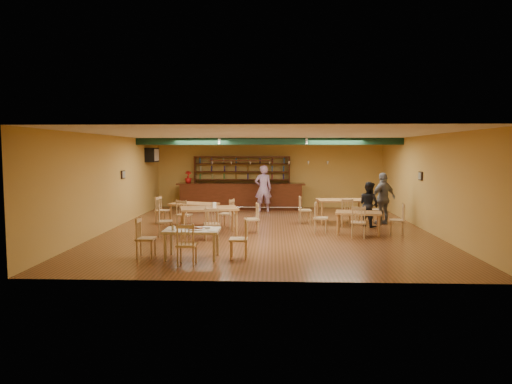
{
  "coord_description": "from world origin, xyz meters",
  "views": [
    {
      "loc": [
        0.23,
        -14.73,
        2.49
      ],
      "look_at": [
        -0.38,
        0.6,
        1.15
      ],
      "focal_mm": 32.59,
      "sensor_mm": 36.0,
      "label": 1
    }
  ],
  "objects_px": {
    "dining_table_a": "(194,214)",
    "dining_table_d": "(358,223)",
    "bar_counter": "(241,196)",
    "dining_table_c": "(209,221)",
    "patron_right_a": "(369,204)",
    "dining_table_b": "(341,211)",
    "near_table": "(192,244)",
    "patron_bar": "(263,189)"
  },
  "relations": [
    {
      "from": "patron_bar",
      "to": "dining_table_a",
      "type": "bearing_deg",
      "value": 49.2
    },
    {
      "from": "bar_counter",
      "to": "dining_table_b",
      "type": "relative_size",
      "value": 3.33
    },
    {
      "from": "bar_counter",
      "to": "dining_table_d",
      "type": "height_order",
      "value": "bar_counter"
    },
    {
      "from": "dining_table_d",
      "to": "near_table",
      "type": "xyz_separation_m",
      "value": [
        -4.46,
        -3.38,
        0.0
      ]
    },
    {
      "from": "bar_counter",
      "to": "patron_bar",
      "type": "relative_size",
      "value": 2.84
    },
    {
      "from": "near_table",
      "to": "patron_bar",
      "type": "xyz_separation_m",
      "value": [
        1.46,
        8.43,
        0.62
      ]
    },
    {
      "from": "dining_table_d",
      "to": "patron_right_a",
      "type": "xyz_separation_m",
      "value": [
        0.59,
        1.38,
        0.41
      ]
    },
    {
      "from": "dining_table_a",
      "to": "patron_right_a",
      "type": "bearing_deg",
      "value": 17.07
    },
    {
      "from": "near_table",
      "to": "bar_counter",
      "type": "bearing_deg",
      "value": 86.86
    },
    {
      "from": "patron_bar",
      "to": "dining_table_b",
      "type": "bearing_deg",
      "value": 125.08
    },
    {
      "from": "dining_table_b",
      "to": "patron_right_a",
      "type": "distance_m",
      "value": 1.18
    },
    {
      "from": "dining_table_a",
      "to": "patron_right_a",
      "type": "distance_m",
      "value": 5.84
    },
    {
      "from": "dining_table_a",
      "to": "patron_bar",
      "type": "xyz_separation_m",
      "value": [
        2.24,
        3.64,
        0.59
      ]
    },
    {
      "from": "near_table",
      "to": "patron_right_a",
      "type": "relative_size",
      "value": 0.86
    },
    {
      "from": "dining_table_d",
      "to": "near_table",
      "type": "height_order",
      "value": "near_table"
    },
    {
      "from": "bar_counter",
      "to": "dining_table_c",
      "type": "height_order",
      "value": "bar_counter"
    },
    {
      "from": "dining_table_a",
      "to": "dining_table_b",
      "type": "bearing_deg",
      "value": 26.07
    },
    {
      "from": "dining_table_b",
      "to": "patron_bar",
      "type": "bearing_deg",
      "value": 129.49
    },
    {
      "from": "dining_table_b",
      "to": "near_table",
      "type": "relative_size",
      "value": 1.29
    },
    {
      "from": "dining_table_a",
      "to": "bar_counter",
      "type": "bearing_deg",
      "value": 91.51
    },
    {
      "from": "dining_table_a",
      "to": "dining_table_d",
      "type": "height_order",
      "value": "dining_table_a"
    },
    {
      "from": "bar_counter",
      "to": "dining_table_c",
      "type": "xyz_separation_m",
      "value": [
        -0.5,
        -6.29,
        -0.15
      ]
    },
    {
      "from": "dining_table_b",
      "to": "patron_bar",
      "type": "distance_m",
      "value": 4.04
    },
    {
      "from": "bar_counter",
      "to": "near_table",
      "type": "xyz_separation_m",
      "value": [
        -0.48,
        -9.25,
        -0.22
      ]
    },
    {
      "from": "dining_table_a",
      "to": "patron_right_a",
      "type": "relative_size",
      "value": 1.01
    },
    {
      "from": "dining_table_a",
      "to": "patron_bar",
      "type": "bearing_deg",
      "value": 75.67
    },
    {
      "from": "dining_table_a",
      "to": "patron_right_a",
      "type": "height_order",
      "value": "patron_right_a"
    },
    {
      "from": "near_table",
      "to": "patron_bar",
      "type": "height_order",
      "value": "patron_bar"
    },
    {
      "from": "dining_table_a",
      "to": "dining_table_d",
      "type": "bearing_deg",
      "value": 2.29
    },
    {
      "from": "bar_counter",
      "to": "dining_table_c",
      "type": "bearing_deg",
      "value": -94.52
    },
    {
      "from": "dining_table_c",
      "to": "dining_table_d",
      "type": "relative_size",
      "value": 1.24
    },
    {
      "from": "dining_table_a",
      "to": "dining_table_b",
      "type": "height_order",
      "value": "dining_table_b"
    },
    {
      "from": "patron_bar",
      "to": "dining_table_c",
      "type": "bearing_deg",
      "value": 65.78
    },
    {
      "from": "dining_table_b",
      "to": "dining_table_c",
      "type": "xyz_separation_m",
      "value": [
        -4.26,
        -2.6,
        0.01
      ]
    },
    {
      "from": "dining_table_a",
      "to": "dining_table_c",
      "type": "distance_m",
      "value": 1.98
    },
    {
      "from": "dining_table_d",
      "to": "patron_bar",
      "type": "height_order",
      "value": "patron_bar"
    },
    {
      "from": "dining_table_a",
      "to": "dining_table_d",
      "type": "relative_size",
      "value": 1.12
    },
    {
      "from": "near_table",
      "to": "patron_right_a",
      "type": "height_order",
      "value": "patron_right_a"
    },
    {
      "from": "dining_table_c",
      "to": "near_table",
      "type": "relative_size",
      "value": 1.31
    },
    {
      "from": "dining_table_a",
      "to": "patron_bar",
      "type": "height_order",
      "value": "patron_bar"
    },
    {
      "from": "bar_counter",
      "to": "patron_bar",
      "type": "height_order",
      "value": "patron_bar"
    },
    {
      "from": "near_table",
      "to": "dining_table_b",
      "type": "bearing_deg",
      "value": 52.46
    }
  ]
}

